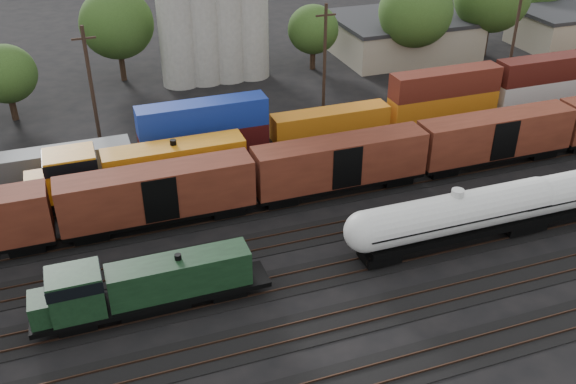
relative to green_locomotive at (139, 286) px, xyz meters
name	(u,v)px	position (x,y,z in m)	size (l,w,h in m)	color
ground	(287,239)	(11.89, 5.00, -2.34)	(600.00, 600.00, 0.00)	black
tracks	(287,239)	(11.89, 5.00, -2.29)	(180.00, 33.20, 0.20)	black
green_locomotive	(139,286)	(0.00, 0.00, 0.00)	(15.36, 2.71, 4.07)	black
tank_car_a	(454,216)	(23.25, 0.00, 0.41)	(17.71, 3.17, 4.64)	silver
orange_locomotive	(135,170)	(1.93, 15.00, 0.47)	(19.88, 3.31, 4.97)	black
boxcar_string	(253,177)	(10.70, 10.00, 0.78)	(153.60, 2.90, 4.20)	black
container_wall	(342,113)	(22.94, 20.00, 0.55)	(172.67, 2.60, 5.80)	black
industrial_sheds	(242,59)	(18.52, 40.25, 0.22)	(119.38, 17.26, 5.10)	#9E937F
tree_band	(171,29)	(10.08, 40.27, 4.78)	(163.78, 19.06, 14.28)	black
utility_poles	(214,71)	(11.89, 27.00, 3.87)	(122.20, 0.36, 12.00)	black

